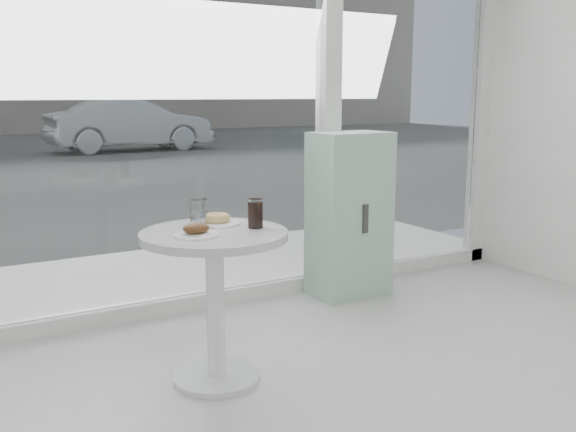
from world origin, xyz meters
TOP-DOWN VIEW (x-y plane):
  - storefront at (0.07, 3.00)m, footprint 5.00×0.14m
  - main_table at (-0.50, 1.90)m, footprint 0.72×0.72m
  - patio_deck at (0.00, 3.80)m, footprint 5.60×1.60m
  - mint_cabinet at (0.92, 2.74)m, footprint 0.55×0.38m
  - car_silver at (3.11, 15.26)m, footprint 4.09×1.54m
  - plate_fritter at (-0.61, 1.84)m, footprint 0.21×0.21m
  - plate_donut at (-0.42, 2.05)m, footprint 0.24×0.24m
  - water_tumbler_a at (-0.51, 2.07)m, footprint 0.08×0.08m
  - water_tumbler_b at (-0.46, 2.15)m, footprint 0.07×0.07m
  - cola_glass at (-0.29, 1.87)m, footprint 0.08×0.08m

SIDE VIEW (x-z plane):
  - patio_deck at x=0.00m, z-range 0.00..0.05m
  - main_table at x=-0.50m, z-range 0.17..0.94m
  - mint_cabinet at x=0.92m, z-range 0.00..1.16m
  - car_silver at x=3.11m, z-range 0.00..1.33m
  - plate_donut at x=-0.42m, z-range 0.76..0.82m
  - plate_fritter at x=-0.61m, z-range 0.76..0.83m
  - water_tumbler_b at x=-0.46m, z-range 0.76..0.88m
  - water_tumbler_a at x=-0.51m, z-range 0.76..0.90m
  - cola_glass at x=-0.29m, z-range 0.77..0.91m
  - storefront at x=0.07m, z-range 0.21..3.21m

